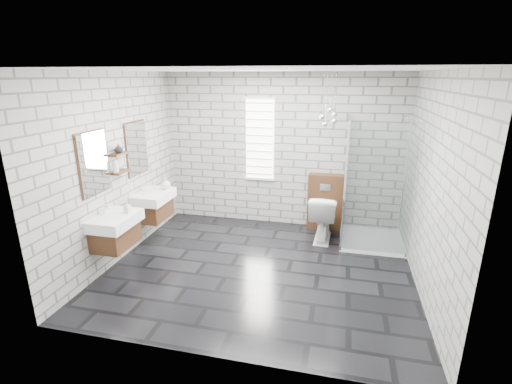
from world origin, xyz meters
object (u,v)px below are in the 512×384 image
(vanity_left, at_px, (113,222))
(cistern_panel, at_px, (325,202))
(vanity_right, at_px, (151,197))
(shower_enclosure, at_px, (368,215))
(toilet, at_px, (323,217))

(vanity_left, xyz_separation_m, cistern_panel, (2.71, 2.23, -0.26))
(vanity_right, xyz_separation_m, cistern_panel, (2.71, 1.17, -0.26))
(cistern_panel, distance_m, shower_enclosure, 0.87)
(vanity_left, distance_m, shower_enclosure, 3.82)
(shower_enclosure, bearing_deg, cistern_panel, 143.59)
(cistern_panel, height_order, toilet, cistern_panel)
(cistern_panel, relative_size, shower_enclosure, 0.49)
(shower_enclosure, relative_size, toilet, 2.59)
(vanity_right, bearing_deg, shower_enclosure, 10.86)
(vanity_right, bearing_deg, toilet, 14.65)
(shower_enclosure, bearing_deg, vanity_right, -169.14)
(vanity_right, bearing_deg, vanity_left, -90.00)
(vanity_left, bearing_deg, cistern_panel, 39.50)
(vanity_left, bearing_deg, toilet, 33.15)
(vanity_right, relative_size, cistern_panel, 1.57)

